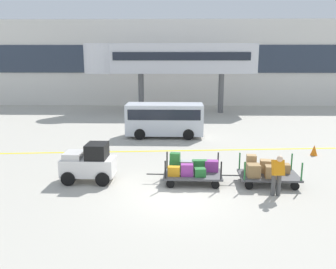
{
  "coord_description": "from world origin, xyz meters",
  "views": [
    {
      "loc": [
        0.08,
        -11.97,
        4.9
      ],
      "look_at": [
        -0.24,
        3.14,
        1.59
      ],
      "focal_mm": 37.36,
      "sensor_mm": 36.0,
      "label": 1
    }
  ],
  "objects_px": {
    "baggage_handler": "(277,173)",
    "shuttle_van": "(165,118)",
    "baggage_cart_lead": "(191,170)",
    "baggage_tug": "(89,163)",
    "baggage_cart_middle": "(265,171)",
    "safety_cone_near": "(314,150)"
  },
  "relations": [
    {
      "from": "baggage_cart_lead",
      "to": "shuttle_van",
      "type": "bearing_deg",
      "value": 98.94
    },
    {
      "from": "baggage_cart_lead",
      "to": "shuttle_van",
      "type": "height_order",
      "value": "shuttle_van"
    },
    {
      "from": "baggage_cart_lead",
      "to": "baggage_cart_middle",
      "type": "distance_m",
      "value": 2.91
    },
    {
      "from": "baggage_cart_middle",
      "to": "shuttle_van",
      "type": "height_order",
      "value": "shuttle_van"
    },
    {
      "from": "baggage_handler",
      "to": "safety_cone_near",
      "type": "xyz_separation_m",
      "value": [
        3.48,
        5.51,
        -0.59
      ]
    },
    {
      "from": "baggage_tug",
      "to": "safety_cone_near",
      "type": "distance_m",
      "value": 11.38
    },
    {
      "from": "baggage_tug",
      "to": "shuttle_van",
      "type": "distance_m",
      "value": 8.79
    },
    {
      "from": "baggage_cart_lead",
      "to": "baggage_handler",
      "type": "xyz_separation_m",
      "value": [
        3.02,
        -1.38,
        0.34
      ]
    },
    {
      "from": "baggage_cart_lead",
      "to": "shuttle_van",
      "type": "relative_size",
      "value": 0.63
    },
    {
      "from": "baggage_tug",
      "to": "baggage_handler",
      "type": "bearing_deg",
      "value": -11.34
    },
    {
      "from": "baggage_tug",
      "to": "baggage_cart_lead",
      "type": "distance_m",
      "value": 4.12
    },
    {
      "from": "baggage_tug",
      "to": "baggage_handler",
      "type": "relative_size",
      "value": 1.36
    },
    {
      "from": "baggage_tug",
      "to": "shuttle_van",
      "type": "xyz_separation_m",
      "value": [
        2.79,
        8.32,
        0.48
      ]
    },
    {
      "from": "baggage_cart_middle",
      "to": "shuttle_van",
      "type": "xyz_separation_m",
      "value": [
        -4.23,
        8.5,
        0.7
      ]
    },
    {
      "from": "baggage_handler",
      "to": "shuttle_van",
      "type": "xyz_separation_m",
      "value": [
        -4.34,
        9.75,
        0.37
      ]
    },
    {
      "from": "baggage_cart_middle",
      "to": "safety_cone_near",
      "type": "relative_size",
      "value": 5.49
    },
    {
      "from": "baggage_tug",
      "to": "baggage_cart_middle",
      "type": "xyz_separation_m",
      "value": [
        7.02,
        -0.18,
        -0.22
      ]
    },
    {
      "from": "baggage_cart_middle",
      "to": "safety_cone_near",
      "type": "xyz_separation_m",
      "value": [
        3.59,
        4.26,
        -0.26
      ]
    },
    {
      "from": "baggage_tug",
      "to": "baggage_cart_middle",
      "type": "distance_m",
      "value": 7.03
    },
    {
      "from": "baggage_cart_lead",
      "to": "baggage_handler",
      "type": "distance_m",
      "value": 3.34
    },
    {
      "from": "baggage_cart_middle",
      "to": "baggage_handler",
      "type": "relative_size",
      "value": 1.93
    },
    {
      "from": "baggage_cart_middle",
      "to": "safety_cone_near",
      "type": "height_order",
      "value": "baggage_cart_middle"
    }
  ]
}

